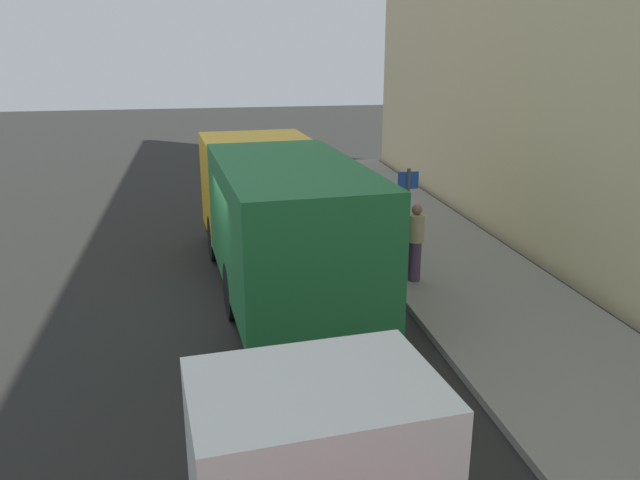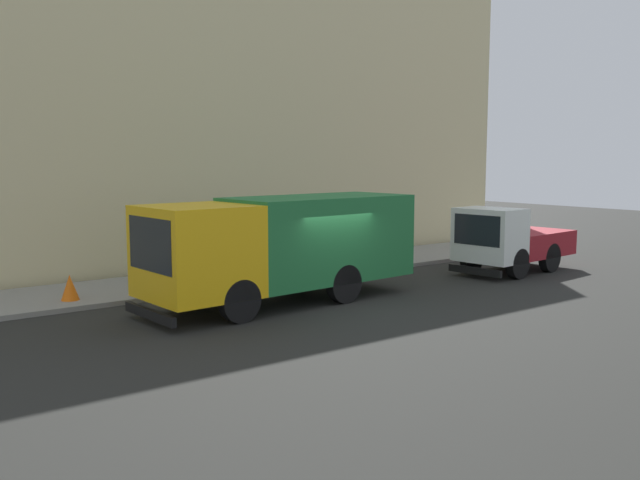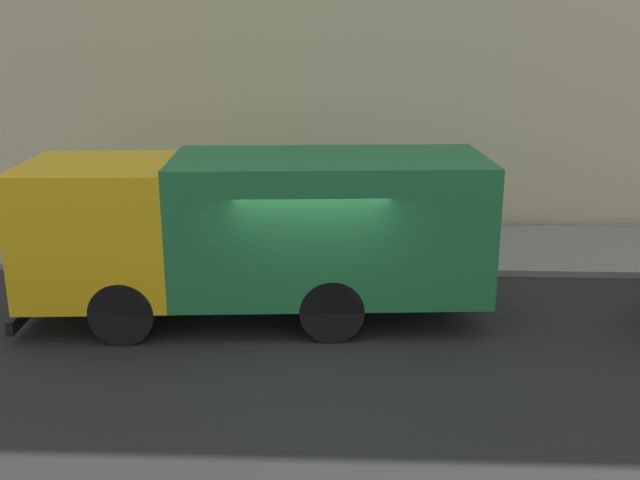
{
  "view_description": "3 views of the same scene",
  "coord_description": "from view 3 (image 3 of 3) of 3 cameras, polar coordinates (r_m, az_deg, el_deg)",
  "views": [
    {
      "loc": [
        -0.81,
        -11.67,
        5.12
      ],
      "look_at": [
        1.4,
        0.25,
        1.29
      ],
      "focal_mm": 35.55,
      "sensor_mm": 36.0,
      "label": 1
    },
    {
      "loc": [
        -14.83,
        11.23,
        4.02
      ],
      "look_at": [
        1.23,
        -0.67,
        1.6
      ],
      "focal_mm": 37.69,
      "sensor_mm": 36.0,
      "label": 2
    },
    {
      "loc": [
        -11.87,
        -0.59,
        5.19
      ],
      "look_at": [
        0.87,
        -0.07,
        1.4
      ],
      "focal_mm": 41.28,
      "sensor_mm": 36.0,
      "label": 3
    }
  ],
  "objects": [
    {
      "name": "ground",
      "position": [
        12.97,
        -0.46,
        -7.04
      ],
      "size": [
        80.0,
        80.0,
        0.0
      ],
      "primitive_type": "plane",
      "color": "black"
    },
    {
      "name": "sidewalk",
      "position": [
        17.47,
        0.31,
        -0.49
      ],
      "size": [
        3.64,
        30.0,
        0.14
      ],
      "primitive_type": "cube",
      "color": "gray",
      "rests_on": "ground"
    },
    {
      "name": "large_utility_truck",
      "position": [
        13.1,
        -4.92,
        1.03
      ],
      "size": [
        3.12,
        8.3,
        2.95
      ],
      "rotation": [
        0.0,
        0.0,
        0.07
      ],
      "color": "yellow",
      "rests_on": "ground"
    },
    {
      "name": "pedestrian_walking",
      "position": [
        16.0,
        -2.0,
        1.51
      ],
      "size": [
        0.47,
        0.47,
        1.7
      ],
      "rotation": [
        0.0,
        0.0,
        0.4
      ],
      "color": "#4E395A",
      "rests_on": "sidewalk"
    },
    {
      "name": "traffic_cone_orange",
      "position": [
        17.72,
        -19.37,
        0.22
      ],
      "size": [
        0.5,
        0.5,
        0.71
      ],
      "primitive_type": "cone",
      "color": "orange",
      "rests_on": "sidewalk"
    },
    {
      "name": "street_sign_post",
      "position": [
        15.65,
        -2.0,
        3.29
      ],
      "size": [
        0.44,
        0.08,
        2.47
      ],
      "color": "#4C5156",
      "rests_on": "sidewalk"
    }
  ]
}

